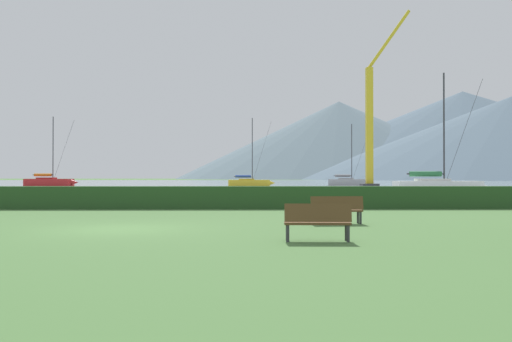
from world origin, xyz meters
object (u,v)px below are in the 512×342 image
Objects in this scene: sailboat_slip_3 at (249,182)px; park_bench_near_path at (318,220)px; dock_crane at (371,133)px; park_bench_under_tree at (336,208)px; sailboat_slip_0 at (438,186)px; sailboat_slip_5 at (349,182)px; sailboat_slip_1 at (50,182)px.

park_bench_near_path is at bearing -93.29° from sailboat_slip_3.
park_bench_under_tree is at bearing -104.01° from dock_crane.
sailboat_slip_0 is at bearing 69.28° from park_bench_near_path.
park_bench_under_tree is 0.08× the size of dock_crane.
dock_crane reaches higher than park_bench_near_path.
park_bench_near_path is (1.31, -81.35, -0.16)m from sailboat_slip_3.
dock_crane is (-4.09, -36.72, 6.18)m from sailboat_slip_5.
sailboat_slip_1 is at bearing 111.54° from park_bench_under_tree.
sailboat_slip_1 is 91.93m from park_bench_near_path.
dock_crane reaches higher than sailboat_slip_3.
park_bench_under_tree is (-16.08, -84.79, -0.19)m from sailboat_slip_5.
sailboat_slip_0 reaches higher than park_bench_under_tree.
dock_crane is (12.00, 48.07, 6.38)m from park_bench_under_tree.
sailboat_slip_1 is 1.06× the size of sailboat_slip_5.
sailboat_slip_3 is (35.09, -3.06, -0.09)m from sailboat_slip_1.
park_bench_under_tree is at bearing -60.15° from sailboat_slip_1.
sailboat_slip_3 is 76.28m from park_bench_under_tree.
sailboat_slip_3 reaches higher than park_bench_near_path.
dock_crane is at bearing 100.90° from sailboat_slip_0.
sailboat_slip_5 is 0.53× the size of dock_crane.
sailboat_slip_1 is (-52.51, 46.70, 0.03)m from sailboat_slip_0.
park_bench_near_path is at bearing -112.55° from sailboat_slip_0.
sailboat_slip_0 is 41.00m from park_bench_near_path.
dock_crane is at bearing -88.03° from sailboat_slip_5.
park_bench_near_path is 0.08× the size of dock_crane.
park_bench_under_tree is at bearing -92.42° from sailboat_slip_5.
sailboat_slip_0 is 0.93× the size of sailboat_slip_1.
park_bench_under_tree is 49.95m from dock_crane.
sailboat_slip_5 is (53.78, 5.49, -0.05)m from sailboat_slip_1.
park_bench_near_path is 55.19m from dock_crane.
park_bench_under_tree is (-14.81, -32.59, -0.21)m from sailboat_slip_0.
sailboat_slip_5 reaches higher than park_bench_near_path.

